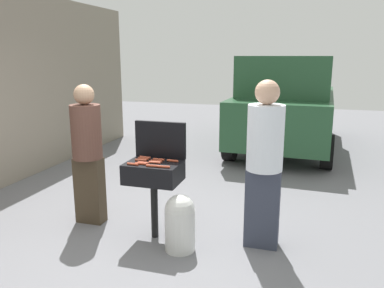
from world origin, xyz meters
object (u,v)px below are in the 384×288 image
(hot_dog_1, at_px, (141,160))
(hot_dog_6, at_px, (144,163))
(hot_dog_3, at_px, (159,159))
(person_left, at_px, (87,150))
(hot_dog_9, at_px, (173,161))
(person_right, at_px, (264,159))
(bbq_grill, at_px, (154,175))
(hot_dog_2, at_px, (155,162))
(hot_dog_8, at_px, (141,164))
(hot_dog_0, at_px, (143,159))
(parked_minivan, at_px, (287,102))
(hot_dog_11, at_px, (133,164))
(propane_tank, at_px, (180,222))
(hot_dog_4, at_px, (156,161))
(hot_dog_5, at_px, (152,166))
(hot_dog_7, at_px, (145,157))
(hot_dog_10, at_px, (164,167))

(hot_dog_1, height_order, hot_dog_6, same)
(hot_dog_3, bearing_deg, person_left, 176.07)
(hot_dog_9, bearing_deg, person_right, 3.38)
(bbq_grill, bearing_deg, hot_dog_1, 173.97)
(hot_dog_9, distance_m, person_right, 1.00)
(hot_dog_2, distance_m, hot_dog_8, 0.15)
(hot_dog_0, distance_m, parked_minivan, 5.04)
(hot_dog_0, height_order, parked_minivan, parked_minivan)
(hot_dog_11, relative_size, propane_tank, 0.21)
(hot_dog_4, xyz_separation_m, propane_tank, (0.35, -0.23, -0.57))
(hot_dog_5, height_order, person_right, person_right)
(hot_dog_7, distance_m, propane_tank, 0.85)
(hot_dog_10, distance_m, person_left, 1.15)
(hot_dog_5, xyz_separation_m, hot_dog_8, (-0.15, 0.05, 0.00))
(hot_dog_6, xyz_separation_m, hot_dog_8, (-0.01, -0.04, 0.00))
(hot_dog_8, bearing_deg, hot_dog_10, -8.43)
(bbq_grill, height_order, hot_dog_3, hot_dog_3)
(hot_dog_3, bearing_deg, hot_dog_4, -87.92)
(hot_dog_3, bearing_deg, hot_dog_5, -83.78)
(hot_dog_5, distance_m, hot_dog_6, 0.16)
(bbq_grill, bearing_deg, hot_dog_2, -46.48)
(bbq_grill, distance_m, hot_dog_6, 0.19)
(hot_dog_2, distance_m, hot_dog_9, 0.20)
(hot_dog_5, height_order, parked_minivan, parked_minivan)
(hot_dog_11, bearing_deg, hot_dog_2, 33.11)
(hot_dog_0, height_order, hot_dog_3, same)
(hot_dog_4, bearing_deg, hot_dog_5, -82.18)
(hot_dog_3, distance_m, hot_dog_5, 0.26)
(hot_dog_0, bearing_deg, bbq_grill, -25.80)
(propane_tank, xyz_separation_m, person_right, (0.81, 0.35, 0.65))
(hot_dog_10, xyz_separation_m, person_right, (1.00, 0.31, 0.08))
(hot_dog_2, relative_size, hot_dog_3, 1.00)
(bbq_grill, distance_m, hot_dog_5, 0.23)
(bbq_grill, relative_size, person_left, 0.52)
(hot_dog_7, xyz_separation_m, parked_minivan, (1.29, 4.80, 0.13))
(hot_dog_0, xyz_separation_m, hot_dog_5, (0.21, -0.24, 0.00))
(person_right, bearing_deg, hot_dog_7, -2.53)
(hot_dog_1, xyz_separation_m, hot_dog_3, (0.18, 0.08, 0.00))
(hot_dog_6, height_order, hot_dog_9, same)
(hot_dog_1, distance_m, hot_dog_5, 0.28)
(hot_dog_2, xyz_separation_m, hot_dog_6, (-0.11, -0.05, 0.00))
(hot_dog_4, height_order, hot_dog_8, same)
(hot_dog_2, distance_m, hot_dog_5, 0.13)
(propane_tank, bearing_deg, person_left, 164.20)
(hot_dog_1, distance_m, hot_dog_8, 0.15)
(hot_dog_6, bearing_deg, hot_dog_9, 31.71)
(hot_dog_7, distance_m, hot_dog_10, 0.45)
(hot_dog_7, xyz_separation_m, hot_dog_9, (0.35, -0.05, 0.00))
(hot_dog_0, xyz_separation_m, hot_dog_7, (-0.00, 0.06, 0.00))
(hot_dog_4, distance_m, hot_dog_9, 0.18)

